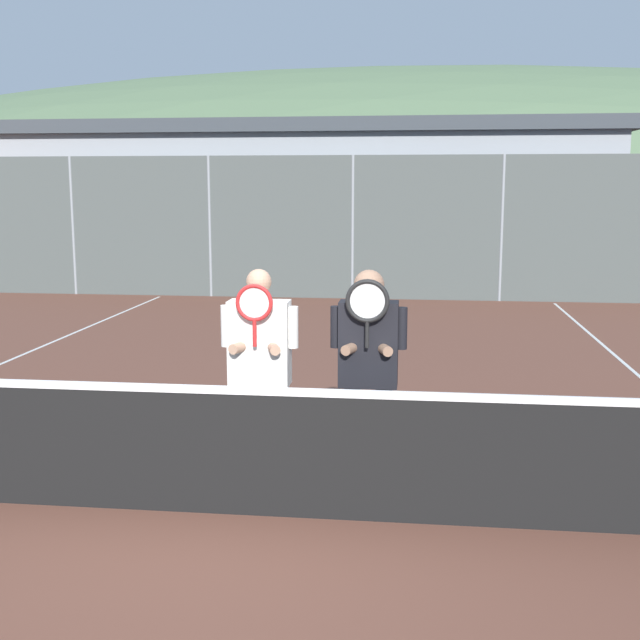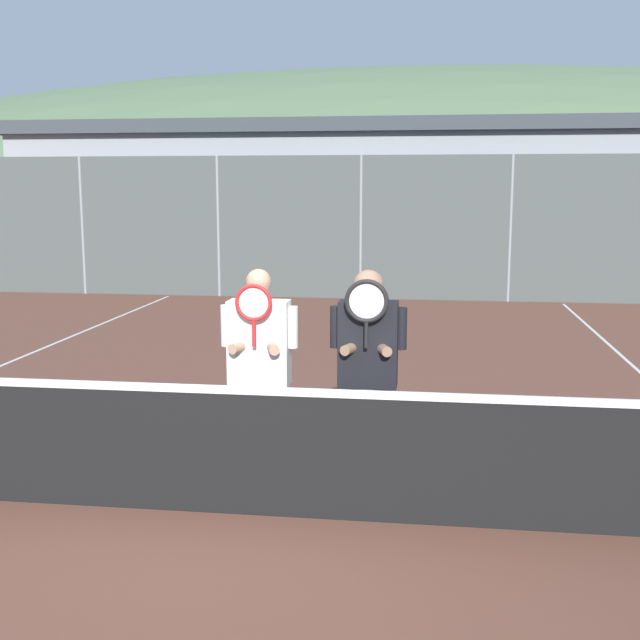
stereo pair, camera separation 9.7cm
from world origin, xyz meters
name	(u,v)px [view 2 (the right image)]	position (x,y,z in m)	size (l,w,h in m)	color
ground_plane	(223,513)	(0.00, 0.00, 0.00)	(120.00, 120.00, 0.00)	brown
hill_distant	(411,220)	(0.00, 52.31, 0.00)	(100.75, 55.97, 19.59)	#5B7551
clubhouse_building	(319,196)	(-1.83, 18.06, 2.05)	(17.12, 5.50, 4.06)	#9EA3A8
fence_back	(361,228)	(0.00, 11.24, 1.47)	(18.15, 0.06, 2.94)	gray
tennis_net	(221,448)	(0.00, 0.00, 0.48)	(10.97, 0.09, 1.04)	gray
player_leftmost	(259,361)	(0.16, 0.55, 1.00)	(0.59, 0.34, 1.70)	#232838
player_center_left	(368,359)	(0.98, 0.60, 1.02)	(0.58, 0.34, 1.70)	#56565B
car_far_left	(152,244)	(-5.45, 13.94, 0.89)	(4.45, 2.02, 1.72)	#B2B7BC
car_left_of_center	(353,245)	(-0.41, 13.83, 0.93)	(4.71, 1.98, 1.82)	slate
car_center	(570,250)	(4.62, 13.85, 0.86)	(4.41, 1.99, 1.66)	navy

